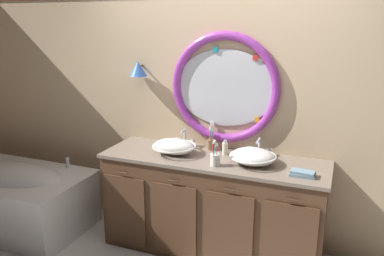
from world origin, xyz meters
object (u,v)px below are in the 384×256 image
toothbrush_holder_left (211,143)px  toothbrush_holder_right (215,159)px  soap_dispenser (225,148)px  folded_hand_towel (302,174)px  sink_basin_left (174,146)px  bathtub (14,194)px  sink_basin_right (253,156)px

toothbrush_holder_left → toothbrush_holder_right: 0.42m
soap_dispenser → folded_hand_towel: size_ratio=0.72×
sink_basin_left → toothbrush_holder_left: 0.36m
bathtub → folded_hand_towel: bearing=3.8°
toothbrush_holder_right → bathtub: bearing=-175.9°
sink_basin_right → soap_dispenser: 0.33m
folded_hand_towel → soap_dispenser: bearing=159.4°
sink_basin_right → folded_hand_towel: bearing=-15.5°
sink_basin_left → folded_hand_towel: sink_basin_left is taller
sink_basin_right → folded_hand_towel: 0.44m
soap_dispenser → folded_hand_towel: bearing=-20.6°
toothbrush_holder_left → toothbrush_holder_right: size_ratio=0.98×
toothbrush_holder_left → folded_hand_towel: toothbrush_holder_left is taller
toothbrush_holder_right → sink_basin_left: bearing=161.0°
toothbrush_holder_left → folded_hand_towel: bearing=-21.8°
sink_basin_left → toothbrush_holder_right: toothbrush_holder_right is taller
bathtub → sink_basin_left: (1.69, 0.30, 0.63)m
bathtub → toothbrush_holder_left: 2.12m
bathtub → sink_basin_right: (2.41, 0.30, 0.63)m
sink_basin_left → folded_hand_towel: bearing=-5.8°
soap_dispenser → folded_hand_towel: 0.76m
bathtub → sink_basin_left: sink_basin_left is taller
toothbrush_holder_right → soap_dispenser: toothbrush_holder_right is taller
sink_basin_left → toothbrush_holder_right: 0.46m
toothbrush_holder_right → folded_hand_towel: 0.70m
bathtub → soap_dispenser: (2.12, 0.45, 0.62)m
sink_basin_left → soap_dispenser: (0.43, 0.15, -0.01)m
sink_basin_right → toothbrush_holder_left: size_ratio=1.85×
toothbrush_holder_right → folded_hand_towel: toothbrush_holder_right is taller
bathtub → toothbrush_holder_right: (2.13, 0.15, 0.62)m
sink_basin_left → soap_dispenser: bearing=19.1°
sink_basin_right → folded_hand_towel: size_ratio=2.02×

